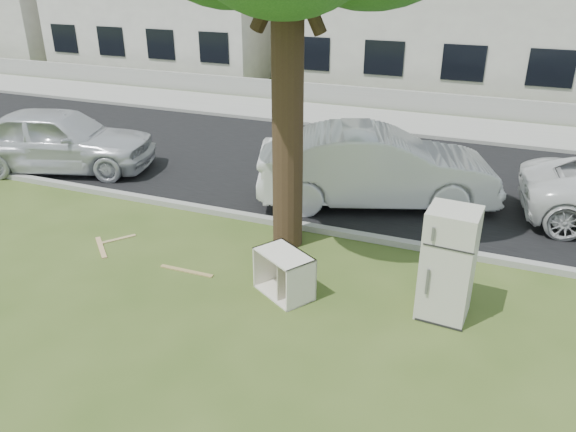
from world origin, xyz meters
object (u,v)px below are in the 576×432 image
at_px(fridge, 448,264).
at_px(car_center, 376,167).
at_px(cabinet, 284,274).
at_px(car_left, 59,139).

bearing_deg(fridge, car_center, 121.71).
bearing_deg(car_center, cabinet, 153.87).
height_order(fridge, cabinet, fridge).
xyz_separation_m(fridge, car_left, (-9.73, 2.92, -0.07)).
distance_m(fridge, car_left, 10.16).
xyz_separation_m(cabinet, car_left, (-7.33, 3.28, 0.43)).
height_order(car_center, car_left, car_center).
distance_m(fridge, cabinet, 2.48).
relative_size(car_center, car_left, 1.08).
height_order(cabinet, car_left, car_left).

